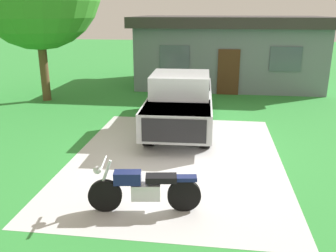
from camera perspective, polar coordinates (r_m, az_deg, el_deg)
ground_plane at (r=9.78m, az=1.30°, el=-5.12°), size 80.00×80.00×0.00m
driveway_pad at (r=9.78m, az=1.30°, el=-5.10°), size 5.53×7.46×0.01m
motorcycle at (r=7.19m, az=-3.84°, el=-9.83°), size 2.20×0.70×1.09m
pickup_truck at (r=12.15m, az=2.07°, el=4.18°), size 2.18×5.69×1.90m
neighbor_house at (r=19.65m, az=9.38°, el=11.63°), size 9.60×5.60×3.50m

